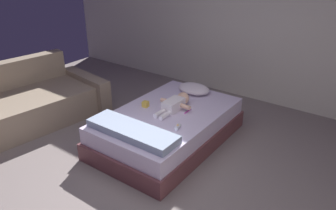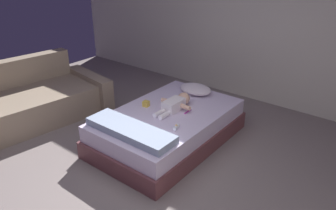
{
  "view_description": "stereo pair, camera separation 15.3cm",
  "coord_description": "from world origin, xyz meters",
  "px_view_note": "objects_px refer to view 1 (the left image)",
  "views": [
    {
      "loc": [
        2.0,
        -2.13,
        2.35
      ],
      "look_at": [
        -0.22,
        0.95,
        0.54
      ],
      "focal_mm": 35.22,
      "sensor_mm": 36.0,
      "label": 1
    },
    {
      "loc": [
        2.12,
        -2.04,
        2.35
      ],
      "look_at": [
        -0.22,
        0.95,
        0.54
      ],
      "focal_mm": 35.22,
      "sensor_mm": 36.0,
      "label": 2
    }
  ],
  "objects_px": {
    "couch": "(29,103)",
    "baby_bottle": "(178,127)",
    "pillow": "(194,89)",
    "baby": "(175,104)",
    "toothbrush": "(188,111)",
    "bed": "(168,127)",
    "toy_block": "(145,104)"
  },
  "relations": [
    {
      "from": "bed",
      "to": "baby",
      "type": "height_order",
      "value": "baby"
    },
    {
      "from": "toy_block",
      "to": "pillow",
      "type": "bearing_deg",
      "value": 70.59
    },
    {
      "from": "baby",
      "to": "couch",
      "type": "height_order",
      "value": "couch"
    },
    {
      "from": "pillow",
      "to": "baby",
      "type": "xyz_separation_m",
      "value": [
        0.08,
        -0.59,
        0.0
      ]
    },
    {
      "from": "couch",
      "to": "baby_bottle",
      "type": "bearing_deg",
      "value": 10.27
    },
    {
      "from": "baby",
      "to": "toothbrush",
      "type": "height_order",
      "value": "baby"
    },
    {
      "from": "bed",
      "to": "pillow",
      "type": "relative_size",
      "value": 4.16
    },
    {
      "from": "toothbrush",
      "to": "couch",
      "type": "xyz_separation_m",
      "value": [
        -2.22,
        -0.89,
        -0.17
      ]
    },
    {
      "from": "toy_block",
      "to": "baby_bottle",
      "type": "height_order",
      "value": "toy_block"
    },
    {
      "from": "pillow",
      "to": "couch",
      "type": "distance_m",
      "value": 2.45
    },
    {
      "from": "bed",
      "to": "baby",
      "type": "bearing_deg",
      "value": 82.85
    },
    {
      "from": "toothbrush",
      "to": "pillow",
      "type": "bearing_deg",
      "value": 115.33
    },
    {
      "from": "toothbrush",
      "to": "toy_block",
      "type": "height_order",
      "value": "toy_block"
    },
    {
      "from": "pillow",
      "to": "toothbrush",
      "type": "relative_size",
      "value": 3.0
    },
    {
      "from": "bed",
      "to": "baby_bottle",
      "type": "distance_m",
      "value": 0.52
    },
    {
      "from": "pillow",
      "to": "toy_block",
      "type": "distance_m",
      "value": 0.82
    },
    {
      "from": "couch",
      "to": "baby_bottle",
      "type": "distance_m",
      "value": 2.42
    },
    {
      "from": "toy_block",
      "to": "baby",
      "type": "bearing_deg",
      "value": 28.17
    },
    {
      "from": "pillow",
      "to": "toothbrush",
      "type": "height_order",
      "value": "pillow"
    },
    {
      "from": "baby",
      "to": "baby_bottle",
      "type": "xyz_separation_m",
      "value": [
        0.33,
        -0.43,
        -0.04
      ]
    },
    {
      "from": "toothbrush",
      "to": "toy_block",
      "type": "relative_size",
      "value": 1.94
    },
    {
      "from": "baby_bottle",
      "to": "toothbrush",
      "type": "bearing_deg",
      "value": 107.78
    },
    {
      "from": "bed",
      "to": "toy_block",
      "type": "relative_size",
      "value": 24.14
    },
    {
      "from": "bed",
      "to": "toothbrush",
      "type": "bearing_deg",
      "value": 40.28
    },
    {
      "from": "pillow",
      "to": "baby_bottle",
      "type": "relative_size",
      "value": 4.63
    },
    {
      "from": "baby",
      "to": "couch",
      "type": "relative_size",
      "value": 0.3
    },
    {
      "from": "toy_block",
      "to": "baby_bottle",
      "type": "distance_m",
      "value": 0.73
    },
    {
      "from": "pillow",
      "to": "baby",
      "type": "height_order",
      "value": "baby"
    },
    {
      "from": "toothbrush",
      "to": "baby_bottle",
      "type": "height_order",
      "value": "baby_bottle"
    },
    {
      "from": "toothbrush",
      "to": "baby_bottle",
      "type": "xyz_separation_m",
      "value": [
        0.15,
        -0.46,
        0.02
      ]
    },
    {
      "from": "couch",
      "to": "toy_block",
      "type": "distance_m",
      "value": 1.82
    },
    {
      "from": "toy_block",
      "to": "couch",
      "type": "bearing_deg",
      "value": -158.32
    }
  ]
}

